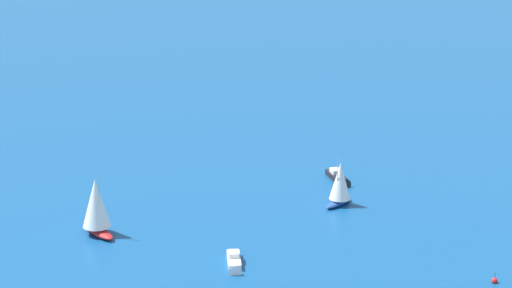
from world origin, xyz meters
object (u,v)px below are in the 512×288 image
Objects in this scene: motorboat_offshore at (339,178)px; sailboat_outer_ring_e at (96,206)px; motorboat_near_centre at (234,262)px; sailboat_mid_cluster at (340,183)px; marker_buoy at (495,281)px.

sailboat_outer_ring_e is (50.04, 32.27, 5.13)m from motorboat_offshore.
motorboat_near_centre is 38.82m from sailboat_mid_cluster.
marker_buoy is at bearing 121.98° from sailboat_mid_cluster.
sailboat_mid_cluster is 46.11m from marker_buoy.
sailboat_outer_ring_e is at bearing 32.82° from motorboat_offshore.
marker_buoy is at bearing 163.23° from sailboat_outer_ring_e.
sailboat_outer_ring_e is 6.17× the size of marker_buoy.
marker_buoy is (-23.34, 54.39, -0.39)m from motorboat_offshore.
motorboat_near_centre is 52.54m from motorboat_offshore.
motorboat_near_centre is 46.49m from marker_buoy.
sailboat_mid_cluster reaches higher than motorboat_offshore.
motorboat_offshore is 0.80× the size of sailboat_outer_ring_e.
sailboat_mid_cluster is (0.96, 15.46, 4.08)m from motorboat_offshore.
sailboat_outer_ring_e reaches higher than motorboat_near_centre.
sailboat_outer_ring_e reaches higher than sailboat_mid_cluster.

